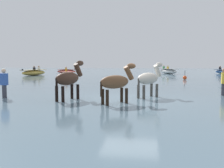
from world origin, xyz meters
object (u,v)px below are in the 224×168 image
object	(u,v)px
boat_far_inshore	(67,75)
boat_mid_channel	(168,71)
horse_lead_pinto	(149,79)
person_spectator_far	(224,84)
person_onlooker_left	(4,85)
channel_buoy	(185,78)
horse_flank_bay	(116,83)
horse_trailing_dark_bay	(69,80)
boat_near_starboard	(34,73)
boat_mid_outer	(66,71)

from	to	relation	value
boat_far_inshore	boat_mid_channel	size ratio (longest dim) A/B	0.87
horse_lead_pinto	person_spectator_far	xyz separation A→B (m)	(3.62, 1.21, -0.26)
horse_lead_pinto	person_onlooker_left	size ratio (longest dim) A/B	1.17
person_onlooker_left	channel_buoy	size ratio (longest dim) A/B	1.93
boat_mid_channel	person_onlooker_left	xyz separation A→B (m)	(-9.25, -24.63, 0.22)
horse_flank_bay	person_spectator_far	bearing A→B (deg)	32.72
horse_trailing_dark_bay	person_spectator_far	distance (m)	7.47
boat_near_starboard	boat_mid_channel	size ratio (longest dim) A/B	0.98
boat_near_starboard	boat_mid_channel	world-z (taller)	boat_mid_channel
boat_mid_channel	person_spectator_far	world-z (taller)	person_spectator_far
boat_mid_outer	boat_mid_channel	world-z (taller)	boat_mid_channel
boat_far_inshore	person_onlooker_left	xyz separation A→B (m)	(1.68, -14.09, 0.23)
horse_lead_pinto	horse_flank_bay	distance (m)	2.31
person_spectator_far	boat_mid_outer	bearing A→B (deg)	124.53
horse_lead_pinto	person_spectator_far	world-z (taller)	horse_lead_pinto
horse_lead_pinto	horse_flank_bay	world-z (taller)	horse_lead_pinto
horse_lead_pinto	boat_far_inshore	world-z (taller)	horse_lead_pinto
horse_lead_pinto	channel_buoy	xyz separation A→B (m)	(3.33, 12.25, -0.64)
horse_flank_bay	channel_buoy	distance (m)	14.92
horse_lead_pinto	channel_buoy	world-z (taller)	horse_lead_pinto
boat_mid_channel	person_onlooker_left	size ratio (longest dim) A/B	2.23
boat_mid_outer	boat_mid_channel	bearing A→B (deg)	0.31
boat_mid_outer	boat_near_starboard	bearing A→B (deg)	-107.48
horse_lead_pinto	channel_buoy	distance (m)	12.71
horse_trailing_dark_bay	boat_near_starboard	bearing A→B (deg)	119.17
boat_mid_outer	horse_trailing_dark_bay	bearing A→B (deg)	-71.47
boat_near_starboard	boat_far_inshore	size ratio (longest dim) A/B	1.13
horse_trailing_dark_bay	person_onlooker_left	bearing A→B (deg)	175.26
boat_near_starboard	person_spectator_far	size ratio (longest dim) A/B	2.18
boat_mid_channel	channel_buoy	size ratio (longest dim) A/B	4.30
boat_mid_channel	person_spectator_far	xyz separation A→B (m)	(0.92, -22.38, 0.22)
boat_near_starboard	person_spectator_far	bearing A→B (deg)	-42.63
boat_mid_channel	person_spectator_far	distance (m)	22.40
boat_mid_channel	horse_lead_pinto	bearing A→B (deg)	-96.53
horse_lead_pinto	person_spectator_far	bearing A→B (deg)	18.54
horse_lead_pinto	boat_mid_channel	world-z (taller)	horse_lead_pinto
boat_mid_outer	person_spectator_far	distance (m)	27.08
horse_trailing_dark_bay	person_onlooker_left	xyz separation A→B (m)	(-3.14, 0.26, -0.31)
person_onlooker_left	horse_lead_pinto	bearing A→B (deg)	8.95
boat_far_inshore	channel_buoy	world-z (taller)	boat_far_inshore
horse_lead_pinto	boat_mid_channel	distance (m)	23.76
horse_flank_bay	boat_mid_channel	size ratio (longest dim) A/B	0.52
horse_lead_pinto	horse_trailing_dark_bay	distance (m)	3.65
boat_far_inshore	boat_mid_channel	xyz separation A→B (m)	(10.94, 10.54, 0.01)
horse_flank_bay	horse_lead_pinto	bearing A→B (deg)	56.58
boat_near_starboard	person_onlooker_left	world-z (taller)	person_onlooker_left
horse_flank_bay	boat_far_inshore	distance (m)	16.53
horse_lead_pinto	boat_far_inshore	size ratio (longest dim) A/B	0.61
boat_far_inshore	horse_lead_pinto	bearing A→B (deg)	-57.76
boat_far_inshore	boat_mid_channel	world-z (taller)	boat_mid_channel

